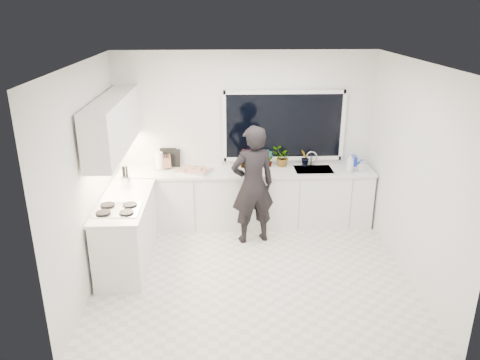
{
  "coord_description": "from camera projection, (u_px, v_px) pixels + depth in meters",
  "views": [
    {
      "loc": [
        -0.39,
        -5.37,
        3.29
      ],
      "look_at": [
        -0.14,
        0.4,
        1.15
      ],
      "focal_mm": 35.0,
      "sensor_mm": 36.0,
      "label": 1
    }
  ],
  "objects": [
    {
      "name": "countertop_left",
      "position": [
        124.0,
        201.0,
        6.14
      ],
      "size": [
        0.62,
        1.6,
        0.04
      ],
      "primitive_type": "cube",
      "color": "silver",
      "rests_on": "base_cabinets_left"
    },
    {
      "name": "pizza",
      "position": [
        195.0,
        170.0,
        7.16
      ],
      "size": [
        0.54,
        0.47,
        0.01
      ],
      "primitive_type": "cube",
      "rotation": [
        0.0,
        0.0,
        -0.38
      ],
      "color": "red",
      "rests_on": "pizza_tray"
    },
    {
      "name": "upper_cabinets",
      "position": [
        114.0,
        124.0,
        6.13
      ],
      "size": [
        0.34,
        2.1,
        0.7
      ],
      "primitive_type": "cube",
      "color": "white",
      "rests_on": "wall_left"
    },
    {
      "name": "stovetop",
      "position": [
        117.0,
        209.0,
        5.8
      ],
      "size": [
        0.56,
        0.48,
        0.03
      ],
      "primitive_type": "cube",
      "color": "black",
      "rests_on": "countertop_left"
    },
    {
      "name": "faucet",
      "position": [
        311.0,
        159.0,
        7.42
      ],
      "size": [
        0.03,
        0.03,
        0.22
      ],
      "primitive_type": "cylinder",
      "color": "silver",
      "rests_on": "countertop_back"
    },
    {
      "name": "wall_left",
      "position": [
        87.0,
        178.0,
        5.64
      ],
      "size": [
        0.02,
        3.5,
        2.7
      ],
      "primitive_type": "cube",
      "color": "white",
      "rests_on": "ground"
    },
    {
      "name": "floor",
      "position": [
        252.0,
        272.0,
        6.19
      ],
      "size": [
        4.0,
        3.5,
        0.02
      ],
      "primitive_type": "cube",
      "color": "beige",
      "rests_on": "ground"
    },
    {
      "name": "soap_bottles",
      "position": [
        352.0,
        163.0,
        7.11
      ],
      "size": [
        0.31,
        0.16,
        0.3
      ],
      "color": "#D8BF66",
      "rests_on": "countertop_back"
    },
    {
      "name": "paper_towel_roll",
      "position": [
        159.0,
        161.0,
        7.22
      ],
      "size": [
        0.12,
        0.12,
        0.26
      ],
      "primitive_type": "cylinder",
      "rotation": [
        0.0,
        0.0,
        0.1
      ],
      "color": "white",
      "rests_on": "countertop_back"
    },
    {
      "name": "ceiling",
      "position": [
        254.0,
        62.0,
        5.25
      ],
      "size": [
        4.0,
        3.5,
        0.02
      ],
      "primitive_type": "cube",
      "color": "white",
      "rests_on": "wall_back"
    },
    {
      "name": "countertop_back",
      "position": [
        246.0,
        172.0,
        7.23
      ],
      "size": [
        3.94,
        0.62,
        0.04
      ],
      "primitive_type": "cube",
      "color": "silver",
      "rests_on": "base_cabinets_back"
    },
    {
      "name": "wall_right",
      "position": [
        414.0,
        173.0,
        5.8
      ],
      "size": [
        0.02,
        3.5,
        2.7
      ],
      "primitive_type": "cube",
      "color": "white",
      "rests_on": "ground"
    },
    {
      "name": "sink",
      "position": [
        313.0,
        172.0,
        7.29
      ],
      "size": [
        0.58,
        0.42,
        0.14
      ],
      "primitive_type": "cube",
      "color": "silver",
      "rests_on": "countertop_back"
    },
    {
      "name": "window",
      "position": [
        284.0,
        126.0,
        7.29
      ],
      "size": [
        1.8,
        0.02,
        1.0
      ],
      "primitive_type": "cube",
      "color": "black",
      "rests_on": "wall_back"
    },
    {
      "name": "utensil_crock",
      "position": [
        126.0,
        182.0,
        6.52
      ],
      "size": [
        0.13,
        0.13,
        0.16
      ],
      "primitive_type": "cylinder",
      "rotation": [
        0.0,
        0.0,
        -0.02
      ],
      "color": "silver",
      "rests_on": "countertop_left"
    },
    {
      "name": "base_cabinets_left",
      "position": [
        127.0,
        232.0,
        6.3
      ],
      "size": [
        0.58,
        1.6,
        0.88
      ],
      "primitive_type": "cube",
      "color": "white",
      "rests_on": "floor"
    },
    {
      "name": "knife_block",
      "position": [
        166.0,
        162.0,
        7.27
      ],
      "size": [
        0.15,
        0.13,
        0.22
      ],
      "primitive_type": "cube",
      "rotation": [
        0.0,
        0.0,
        0.24
      ],
      "color": "brown",
      "rests_on": "countertop_back"
    },
    {
      "name": "picture_frame_small",
      "position": [
        168.0,
        157.0,
        7.35
      ],
      "size": [
        0.25,
        0.02,
        0.3
      ],
      "primitive_type": "cube",
      "rotation": [
        0.0,
        0.0,
        -0.01
      ],
      "color": "black",
      "rests_on": "countertop_back"
    },
    {
      "name": "pizza_tray",
      "position": [
        195.0,
        171.0,
        7.16
      ],
      "size": [
        0.59,
        0.52,
        0.03
      ],
      "primitive_type": "cube",
      "rotation": [
        0.0,
        0.0,
        -0.38
      ],
      "color": "#B6B7BB",
      "rests_on": "countertop_back"
    },
    {
      "name": "herb_plants",
      "position": [
        274.0,
        157.0,
        7.34
      ],
      "size": [
        1.16,
        0.31,
        0.31
      ],
      "color": "#26662D",
      "rests_on": "countertop_back"
    },
    {
      "name": "wall_back",
      "position": [
        245.0,
        138.0,
        7.37
      ],
      "size": [
        4.0,
        0.02,
        2.7
      ],
      "primitive_type": "cube",
      "color": "white",
      "rests_on": "ground"
    },
    {
      "name": "base_cabinets_back",
      "position": [
        246.0,
        199.0,
        7.4
      ],
      "size": [
        3.92,
        0.58,
        0.88
      ],
      "primitive_type": "cube",
      "color": "white",
      "rests_on": "floor"
    },
    {
      "name": "watering_can",
      "position": [
        353.0,
        162.0,
        7.43
      ],
      "size": [
        0.18,
        0.18,
        0.13
      ],
      "primitive_type": "cylinder",
      "rotation": [
        0.0,
        0.0,
        0.31
      ],
      "color": "#1635D4",
      "rests_on": "countertop_back"
    },
    {
      "name": "picture_frame_large",
      "position": [
        173.0,
        158.0,
        7.36
      ],
      "size": [
        0.22,
        0.05,
        0.28
      ],
      "primitive_type": "cube",
      "rotation": [
        0.0,
        0.0,
        -0.12
      ],
      "color": "black",
      "rests_on": "countertop_back"
    },
    {
      "name": "person",
      "position": [
        253.0,
        185.0,
        6.73
      ],
      "size": [
        0.72,
        0.56,
        1.76
      ],
      "primitive_type": "imported",
      "rotation": [
        0.0,
        0.0,
        3.38
      ],
      "color": "black",
      "rests_on": "floor"
    }
  ]
}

